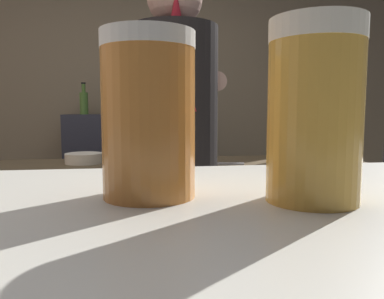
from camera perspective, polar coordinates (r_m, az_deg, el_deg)
The scene contains 13 objects.
wall_back at distance 3.49m, azimuth -11.02°, elevation 8.81°, with size 5.20×0.10×2.70m, color gray.
prep_counter at distance 2.10m, azimuth -2.75°, elevation -14.26°, with size 2.10×0.60×0.89m, color brown.
back_shelf at distance 3.26m, azimuth -11.40°, elevation -4.79°, with size 0.81×0.36×1.14m, color #31323D.
bartender at distance 1.52m, azimuth -2.51°, elevation -0.63°, with size 0.44×0.52×1.72m.
knife_block at distance 2.07m, azimuth 13.46°, elevation 0.92°, with size 0.10×0.08×0.29m.
mixing_bowl at distance 2.09m, azimuth -16.10°, elevation -1.27°, with size 0.20×0.20×0.05m, color beige.
chefs_knife at distance 1.98m, azimuth 4.45°, elevation -2.13°, with size 0.24×0.03×0.01m, color silver.
pint_glass_near at distance 0.32m, azimuth 18.07°, elevation 5.40°, with size 0.08×0.08×0.15m.
pint_glass_far at distance 0.33m, azimuth -6.61°, elevation 5.11°, with size 0.08×0.08×0.14m.
bottle_hot_sauce at distance 3.21m, azimuth -11.68°, elevation 6.45°, with size 0.05×0.05×0.17m.
bottle_olive_oil at distance 3.22m, azimuth -16.08°, elevation 6.93°, with size 0.07×0.07×0.26m.
bottle_vinegar at distance 3.20m, azimuth -7.28°, elevation 6.58°, with size 0.06×0.06×0.18m.
bottle_soy at distance 3.12m, azimuth -13.03°, elevation 7.13°, with size 0.07×0.07×0.27m.
Camera 1 is at (0.17, -1.28, 1.17)m, focal length 35.15 mm.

